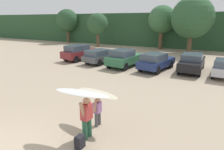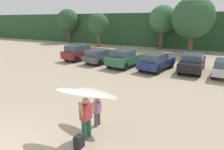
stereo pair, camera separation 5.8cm
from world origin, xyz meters
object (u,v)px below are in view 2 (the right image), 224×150
(parked_car_dark_gray, at_px, (102,56))
(parked_car_black, at_px, (192,62))
(parked_car_navy, at_px, (156,61))
(surfboard_white, at_px, (81,93))
(parked_car_maroon, at_px, (80,52))
(person_adult, at_px, (86,116))
(surfboard_cream, at_px, (97,93))
(backpack_dropped, at_px, (79,142))
(person_child, at_px, (97,110))
(parked_car_forest_green, at_px, (125,58))

(parked_car_dark_gray, height_order, parked_car_black, parked_car_black)
(parked_car_navy, relative_size, surfboard_white, 2.05)
(parked_car_maroon, relative_size, person_adult, 2.81)
(surfboard_cream, height_order, backpack_dropped, surfboard_cream)
(surfboard_white, bearing_deg, parked_car_navy, -92.68)
(parked_car_black, bearing_deg, parked_car_dark_gray, 95.81)
(parked_car_black, bearing_deg, surfboard_cream, 168.47)
(parked_car_black, bearing_deg, person_adult, 170.43)
(person_adult, bearing_deg, parked_car_black, -98.23)
(person_child, xyz_separation_m, surfboard_white, (-0.04, -1.01, 1.09))
(surfboard_white, bearing_deg, surfboard_cream, -91.56)
(parked_car_dark_gray, distance_m, person_adult, 13.20)
(surfboard_cream, bearing_deg, person_adult, 110.64)
(person_adult, relative_size, backpack_dropped, 3.59)
(person_adult, height_order, surfboard_white, surfboard_white)
(surfboard_white, xyz_separation_m, backpack_dropped, (0.26, -0.56, -1.57))
(parked_car_dark_gray, bearing_deg, person_child, -139.62)
(parked_car_forest_green, relative_size, surfboard_white, 1.95)
(parked_car_maroon, height_order, parked_car_black, parked_car_maroon)
(parked_car_forest_green, distance_m, backpack_dropped, 12.31)
(parked_car_maroon, xyz_separation_m, parked_car_forest_green, (5.62, -0.77, -0.02))
(parked_car_forest_green, height_order, person_adult, parked_car_forest_green)
(parked_car_maroon, xyz_separation_m, person_adult, (9.02, -11.92, 0.03))
(person_child, bearing_deg, parked_car_dark_gray, -57.77)
(parked_car_forest_green, bearing_deg, person_child, -154.21)
(person_adult, distance_m, surfboard_white, 0.90)
(parked_car_forest_green, bearing_deg, parked_car_dark_gray, 87.27)
(parked_car_navy, xyz_separation_m, surfboard_cream, (0.26, -10.19, 0.58))
(parked_car_dark_gray, relative_size, parked_car_navy, 1.02)
(parked_car_maroon, height_order, surfboard_white, surfboard_white)
(parked_car_black, xyz_separation_m, surfboard_white, (-2.53, -12.40, 0.99))
(person_adult, relative_size, person_child, 1.28)
(parked_car_black, height_order, person_child, parked_car_black)
(parked_car_black, relative_size, surfboard_cream, 2.21)
(parked_car_forest_green, distance_m, surfboard_white, 11.72)
(parked_car_maroon, distance_m, parked_car_dark_gray, 2.86)
(parked_car_navy, bearing_deg, parked_car_black, -58.28)
(parked_car_dark_gray, height_order, parked_car_forest_green, parked_car_forest_green)
(person_child, bearing_deg, parked_car_black, -99.61)
(person_adult, height_order, surfboard_cream, person_adult)
(parked_car_maroon, bearing_deg, backpack_dropped, -132.72)
(parked_car_dark_gray, distance_m, parked_car_navy, 5.74)
(parked_car_navy, relative_size, backpack_dropped, 9.91)
(surfboard_white, bearing_deg, person_adult, -158.06)
(parked_car_forest_green, xyz_separation_m, parked_car_black, (5.79, 1.19, -0.05))
(parked_car_black, bearing_deg, parked_car_maroon, 93.47)
(surfboard_white, distance_m, backpack_dropped, 1.69)
(parked_car_maroon, bearing_deg, person_adult, -131.66)
(parked_car_black, bearing_deg, parked_car_forest_green, 102.96)
(parked_car_black, bearing_deg, surfboard_white, 169.87)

